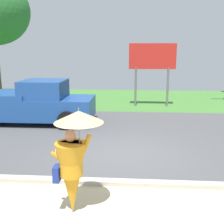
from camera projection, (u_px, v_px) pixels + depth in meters
ground_plane at (127, 129)px, 11.47m from camera, size 40.00×22.00×0.20m
monk_pedestrian at (73, 162)px, 5.26m from camera, size 1.03×0.92×2.13m
pickup_truck at (34, 103)px, 12.13m from camera, size 5.20×2.28×1.88m
roadside_billboard at (152, 61)px, 15.37m from camera, size 2.60×0.12×3.50m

